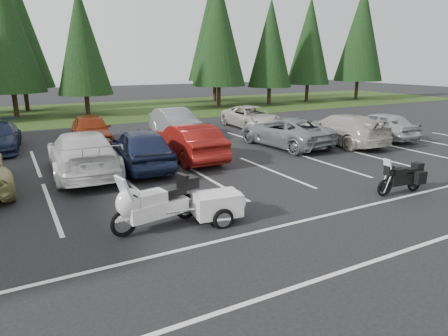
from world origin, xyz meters
TOP-DOWN VIEW (x-y plane):
  - ground at (0.00, 0.00)m, footprint 120.00×120.00m
  - grass_strip at (0.00, 24.00)m, footprint 80.00×16.00m
  - lake_water at (4.00, 55.00)m, footprint 70.00×50.00m
  - stall_markings at (0.00, 2.00)m, footprint 32.00×16.00m
  - conifer_4 at (-5.00, 22.90)m, footprint 4.80×4.80m
  - conifer_5 at (0.00, 21.60)m, footprint 4.14×4.14m
  - conifer_6 at (12.00, 22.10)m, footprint 4.93×4.93m
  - conifer_7 at (17.50, 21.80)m, footprint 4.27×4.27m
  - conifer_8 at (23.00, 22.60)m, footprint 4.53×4.53m
  - conifer_9 at (29.00, 21.30)m, footprint 5.19×5.19m
  - conifer_back_b at (-4.00, 27.50)m, footprint 4.97×4.97m
  - conifer_back_c at (14.00, 26.80)m, footprint 5.50×5.50m
  - car_near_3 at (-3.38, 4.17)m, footprint 2.63×5.83m
  - car_near_4 at (-1.18, 4.00)m, footprint 2.34×4.97m
  - car_near_5 at (1.09, 4.40)m, footprint 1.78×4.85m
  - car_near_6 at (6.52, 4.69)m, footprint 2.92×5.50m
  - car_near_7 at (9.42, 3.75)m, footprint 2.19×5.39m
  - car_near_8 at (12.32, 3.75)m, footprint 2.01×4.50m
  - car_far_2 at (-1.99, 9.77)m, footprint 2.22×4.69m
  - car_far_3 at (2.67, 9.82)m, footprint 1.68×4.77m
  - car_far_4 at (8.09, 10.34)m, footprint 2.55×5.06m
  - touring_motorcycle at (-2.64, -1.99)m, footprint 2.92×1.36m
  - cargo_trailer at (-1.10, -2.40)m, footprint 1.88×1.22m
  - adventure_motorcycle at (5.20, -3.19)m, footprint 2.11×0.91m

SIDE VIEW (x-z plane):
  - ground at x=0.00m, z-range 0.00..0.00m
  - lake_water at x=4.00m, z-range -0.01..0.01m
  - stall_markings at x=0.00m, z-range 0.00..0.01m
  - grass_strip at x=0.00m, z-range 0.00..0.01m
  - cargo_trailer at x=-1.10m, z-range 0.00..0.82m
  - adventure_motorcycle at x=5.20m, z-range 0.00..1.25m
  - car_far_4 at x=8.09m, z-range 0.00..1.37m
  - car_near_6 at x=6.52m, z-range 0.00..1.47m
  - car_near_8 at x=12.32m, z-range 0.00..1.50m
  - car_far_2 at x=-1.99m, z-range 0.00..1.55m
  - touring_motorcycle at x=-2.64m, z-range 0.00..1.56m
  - car_near_7 at x=9.42m, z-range 0.00..1.56m
  - car_far_3 at x=2.67m, z-range 0.00..1.57m
  - car_near_5 at x=1.09m, z-range 0.00..1.59m
  - car_near_4 at x=-1.18m, z-range 0.00..1.64m
  - car_near_3 at x=-3.38m, z-range 0.00..1.66m
  - conifer_5 at x=0.00m, z-range 0.81..10.45m
  - conifer_7 at x=17.50m, z-range 0.84..10.78m
  - conifer_8 at x=23.00m, z-range 0.89..11.45m
  - conifer_4 at x=-5.00m, z-range 0.95..12.12m
  - conifer_6 at x=12.00m, z-range 0.97..12.45m
  - conifer_back_b at x=-4.00m, z-range 0.98..12.56m
  - conifer_9 at x=29.00m, z-range 1.02..13.12m
  - conifer_back_c at x=14.00m, z-range 1.09..13.90m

